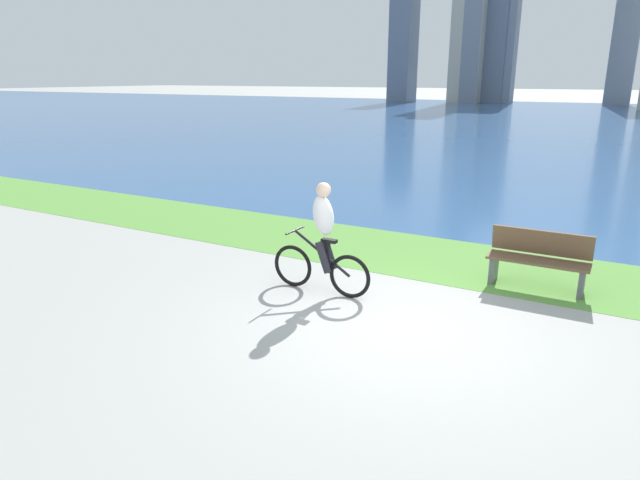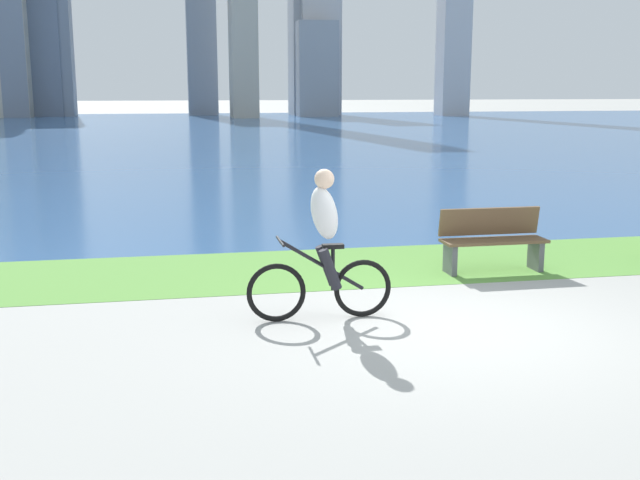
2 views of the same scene
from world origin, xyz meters
name	(u,v)px [view 2 (image 2 of 2)]	position (x,y,z in m)	size (l,w,h in m)	color
ground_plane	(464,329)	(0.00, 0.00, 0.00)	(300.00, 300.00, 0.00)	#9E9E99
grass_strip_bayside	(386,265)	(0.00, 3.13, 0.00)	(120.00, 2.57, 0.01)	#59933D
bay_water_surface	(222,132)	(0.00, 38.15, 0.00)	(300.00, 67.47, 0.00)	#2D568C
cyclist_lead	(323,246)	(-1.44, 0.66, 0.84)	(1.66, 0.52, 1.71)	black
bench_near_path	(492,240)	(1.39, 2.49, 0.45)	(1.50, 0.47, 0.90)	brown
city_skyline_far_shore	(176,10)	(-1.99, 63.96, 9.25)	(49.34, 11.07, 27.82)	slate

